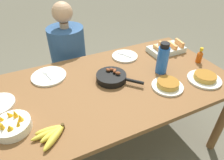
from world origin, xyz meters
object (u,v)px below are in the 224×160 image
empty_plate_far_right (49,76)px  person_figure (71,70)px  skillet (112,77)px  frittata_plate_center (168,85)px  empty_plate_near_front (125,56)px  water_bottle (163,59)px  fruit_bowl_mango (12,125)px  hot_sauce_bottle (200,56)px  banana_bunch (52,134)px  frittata_plate_side (205,78)px  melon_tray (166,49)px

empty_plate_far_right → person_figure: person_figure is taller
skillet → frittata_plate_center: 0.41m
skillet → empty_plate_near_front: bearing=93.3°
empty_plate_near_front → water_bottle: (0.15, -0.34, 0.11)m
frittata_plate_center → water_bottle: (0.08, 0.19, 0.10)m
empty_plate_near_front → fruit_bowl_mango: fruit_bowl_mango is taller
skillet → empty_plate_far_right: 0.50m
frittata_plate_center → hot_sauce_bottle: (0.47, 0.17, 0.04)m
banana_bunch → hot_sauce_bottle: (1.32, 0.25, 0.04)m
skillet → fruit_bowl_mango: fruit_bowl_mango is taller
person_figure → water_bottle: bearing=-52.3°
banana_bunch → skillet: (0.52, 0.33, 0.01)m
hot_sauce_bottle → fruit_bowl_mango: bearing=-175.9°
fruit_bowl_mango → water_bottle: 1.13m
empty_plate_near_front → water_bottle: size_ratio=0.91×
frittata_plate_center → empty_plate_near_front: frittata_plate_center is taller
frittata_plate_center → hot_sauce_bottle: hot_sauce_bottle is taller
empty_plate_near_front → person_figure: size_ratio=0.19×
skillet → frittata_plate_side: bearing=21.4°
empty_plate_near_front → empty_plate_far_right: same height
melon_tray → hot_sauce_bottle: hot_sauce_bottle is taller
empty_plate_near_front → fruit_bowl_mango: bearing=-154.7°
hot_sauce_bottle → frittata_plate_side: bearing=-125.5°
fruit_bowl_mango → hot_sauce_bottle: 1.51m
water_bottle → empty_plate_near_front: bearing=113.9°
empty_plate_near_front → hot_sauce_bottle: (0.54, -0.35, 0.05)m
banana_bunch → water_bottle: 0.97m
frittata_plate_side → banana_bunch: bearing=-178.6°
water_bottle → hot_sauce_bottle: (0.39, -0.02, -0.06)m
fruit_bowl_mango → empty_plate_far_right: bearing=56.7°
skillet → banana_bunch: bearing=-100.8°
frittata_plate_center → water_bottle: size_ratio=0.90×
empty_plate_near_front → empty_plate_far_right: (-0.69, -0.02, -0.00)m
melon_tray → empty_plate_far_right: size_ratio=1.23×
empty_plate_near_front → water_bottle: bearing=-66.1°
frittata_plate_center → fruit_bowl_mango: (-1.04, 0.06, 0.01)m
banana_bunch → skillet: bearing=32.3°
person_figure → banana_bunch: bearing=-109.6°
empty_plate_far_right → person_figure: (0.26, 0.43, -0.27)m
hot_sauce_bottle → person_figure: (-0.96, 0.76, -0.33)m
frittata_plate_side → water_bottle: size_ratio=0.99×
empty_plate_near_front → empty_plate_far_right: bearing=-178.0°
banana_bunch → frittata_plate_side: frittata_plate_side is taller
melon_tray → frittata_plate_center: bearing=-126.8°
person_figure → frittata_plate_center: bearing=-62.1°
melon_tray → hot_sauce_bottle: (0.14, -0.27, 0.03)m
empty_plate_near_front → empty_plate_far_right: 0.69m
empty_plate_near_front → hot_sauce_bottle: hot_sauce_bottle is taller
skillet → melon_tray: bearing=62.9°
skillet → empty_plate_far_right: bearing=-163.2°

